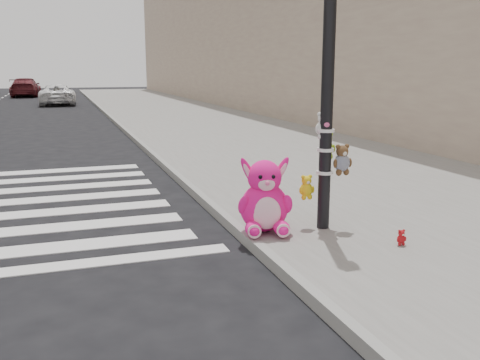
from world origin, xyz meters
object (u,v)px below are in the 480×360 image
object	(u,v)px
pink_bunny	(265,201)
car_white_near	(57,95)
signal_pole	(328,100)
red_teddy	(401,237)

from	to	relation	value
pink_bunny	car_white_near	bearing A→B (deg)	107.50
pink_bunny	signal_pole	bearing A→B (deg)	7.84
red_teddy	pink_bunny	bearing A→B (deg)	142.67
pink_bunny	car_white_near	xyz separation A→B (m)	(-2.40, 28.50, 0.07)
red_teddy	car_white_near	size ratio (longest dim) A/B	0.04
pink_bunny	red_teddy	size ratio (longest dim) A/B	5.05
red_teddy	car_white_near	distance (m)	29.78
signal_pole	car_white_near	xyz separation A→B (m)	(-3.22, 28.58, -1.21)
car_white_near	pink_bunny	bearing A→B (deg)	94.71
signal_pole	red_teddy	bearing A→B (deg)	-61.51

